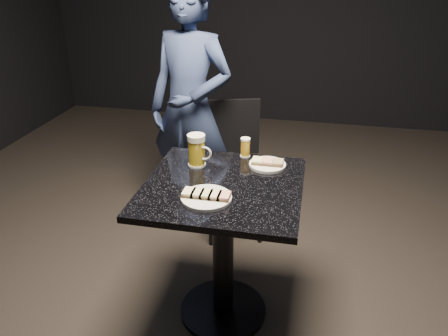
{
  "coord_description": "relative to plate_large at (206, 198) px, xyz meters",
  "views": [
    {
      "loc": [
        0.36,
        -1.67,
        1.67
      ],
      "look_at": [
        0.0,
        0.02,
        0.82
      ],
      "focal_mm": 35.0,
      "sensor_mm": 36.0,
      "label": 1
    }
  ],
  "objects": [
    {
      "name": "plate_large",
      "position": [
        0.0,
        0.0,
        0.0
      ],
      "size": [
        0.21,
        0.21,
        0.01
      ],
      "primitive_type": "cylinder",
      "color": "silver",
      "rests_on": "table"
    },
    {
      "name": "canapes_on_plate_small",
      "position": [
        0.21,
        0.37,
        0.02
      ],
      "size": [
        0.15,
        0.07,
        0.02
      ],
      "color": "#4C3521",
      "rests_on": "plate_small"
    },
    {
      "name": "canapes_on_plate_large",
      "position": [
        0.0,
        0.0,
        0.02
      ],
      "size": [
        0.2,
        0.07,
        0.02
      ],
      "color": "#4C3521",
      "rests_on": "plate_large"
    },
    {
      "name": "plate_small",
      "position": [
        0.21,
        0.37,
        0.0
      ],
      "size": [
        0.18,
        0.18,
        0.01
      ],
      "primitive_type": "cylinder",
      "color": "silver",
      "rests_on": "table"
    },
    {
      "name": "patron",
      "position": [
        -0.36,
        1.01,
        0.03
      ],
      "size": [
        0.65,
        0.51,
        1.58
      ],
      "primitive_type": "imported",
      "rotation": [
        0.0,
        0.0,
        -0.26
      ],
      "color": "navy",
      "rests_on": "floor"
    },
    {
      "name": "chair",
      "position": [
        -0.07,
        0.96,
        -0.26
      ],
      "size": [
        0.46,
        0.46,
        0.85
      ],
      "color": "black",
      "rests_on": "floor"
    },
    {
      "name": "floor",
      "position": [
        0.04,
        0.15,
        -0.76
      ],
      "size": [
        6.0,
        6.0,
        0.0
      ],
      "primitive_type": "plane",
      "color": "black",
      "rests_on": "ground"
    },
    {
      "name": "beer_mug",
      "position": [
        -0.12,
        0.31,
        0.07
      ],
      "size": [
        0.12,
        0.09,
        0.16
      ],
      "color": "white",
      "rests_on": "table"
    },
    {
      "name": "table",
      "position": [
        0.04,
        0.15,
        -0.25
      ],
      "size": [
        0.7,
        0.7,
        0.75
      ],
      "color": "black",
      "rests_on": "floor"
    },
    {
      "name": "beer_tumbler",
      "position": [
        0.09,
        0.46,
        0.04
      ],
      "size": [
        0.05,
        0.05,
        0.1
      ],
      "color": "silver",
      "rests_on": "table"
    }
  ]
}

